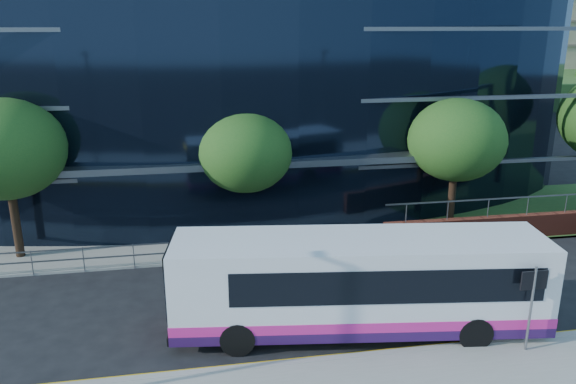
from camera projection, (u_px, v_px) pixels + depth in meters
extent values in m
plane|color=black|center=(370.00, 340.00, 18.23)|extent=(200.00, 200.00, 0.00)
cube|color=gray|center=(380.00, 355.00, 17.26)|extent=(80.00, 0.25, 0.16)
cube|color=gold|center=(378.00, 353.00, 17.47)|extent=(80.00, 0.08, 0.01)
cube|color=gold|center=(376.00, 351.00, 17.61)|extent=(80.00, 0.08, 0.01)
cube|color=gray|center=(183.00, 231.00, 27.59)|extent=(50.00, 8.00, 0.10)
cube|color=black|center=(208.00, 51.00, 37.86)|extent=(38.00, 16.00, 16.00)
cube|color=#595E66|center=(224.00, 165.00, 25.44)|extent=(22.00, 1.20, 0.30)
cube|color=slate|center=(133.00, 245.00, 23.19)|extent=(24.00, 0.05, 0.05)
cube|color=slate|center=(134.00, 255.00, 23.32)|extent=(24.00, 0.05, 0.05)
cylinder|color=slate|center=(134.00, 256.00, 23.34)|extent=(0.04, 0.04, 1.10)
cube|color=#2D511E|center=(469.00, 83.00, 75.73)|extent=(60.00, 42.00, 4.00)
cylinder|color=slate|center=(531.00, 309.00, 17.02)|extent=(0.08, 0.08, 2.80)
cube|color=black|center=(534.00, 280.00, 16.76)|extent=(0.85, 0.06, 0.60)
cylinder|color=black|center=(16.00, 222.00, 24.08)|extent=(0.36, 0.36, 3.30)
ellipsoid|color=#124116|center=(5.00, 149.00, 23.14)|extent=(4.95, 4.95, 4.21)
cylinder|color=black|center=(247.00, 211.00, 26.27)|extent=(0.36, 0.36, 2.86)
ellipsoid|color=#124116|center=(245.00, 152.00, 25.46)|extent=(4.29, 4.29, 3.65)
cylinder|color=black|center=(451.00, 200.00, 27.42)|extent=(0.36, 0.36, 3.08)
ellipsoid|color=#124116|center=(457.00, 140.00, 26.55)|extent=(4.62, 4.62, 3.93)
cylinder|color=black|center=(470.00, 104.00, 59.46)|extent=(0.36, 0.36, 3.08)
ellipsoid|color=#124116|center=(473.00, 76.00, 58.59)|extent=(4.62, 4.62, 3.93)
cube|color=silver|center=(359.00, 280.00, 18.27)|extent=(12.28, 4.26, 2.90)
cube|color=#2E1147|center=(358.00, 316.00, 18.64)|extent=(12.31, 4.32, 0.33)
cube|color=#DA2085|center=(358.00, 307.00, 18.54)|extent=(12.31, 4.32, 0.33)
cube|color=black|center=(380.00, 268.00, 18.17)|extent=(9.90, 4.00, 1.09)
cube|color=black|center=(172.00, 280.00, 17.97)|extent=(0.38, 2.34, 1.70)
cube|color=black|center=(170.00, 251.00, 17.68)|extent=(0.39, 2.24, 0.44)
cube|color=yellow|center=(170.00, 248.00, 17.94)|extent=(0.20, 1.20, 0.24)
cube|color=black|center=(175.00, 321.00, 18.40)|extent=(0.44, 2.62, 0.26)
cylinder|color=black|center=(238.00, 339.00, 17.28)|extent=(1.13, 0.47, 1.09)
cylinder|color=black|center=(475.00, 333.00, 17.60)|extent=(1.13, 0.47, 1.09)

